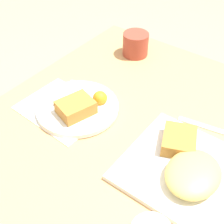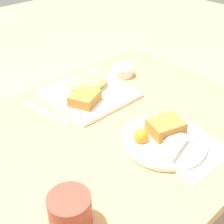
# 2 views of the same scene
# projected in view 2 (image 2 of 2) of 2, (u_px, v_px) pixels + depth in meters

# --- Properties ---
(dining_table) EXTENTS (0.95, 0.78, 0.72)m
(dining_table) POSITION_uv_depth(u_px,v_px,m) (120.00, 146.00, 1.04)
(dining_table) COLOR tan
(dining_table) RESTS_ON ground_plane
(menu_card) EXTENTS (0.20, 0.25, 0.00)m
(menu_card) POSITION_uv_depth(u_px,v_px,m) (180.00, 145.00, 0.90)
(menu_card) COLOR silver
(menu_card) RESTS_ON dining_table
(plate_square_near) EXTENTS (0.28, 0.28, 0.06)m
(plate_square_near) POSITION_uv_depth(u_px,v_px,m) (88.00, 90.00, 1.12)
(plate_square_near) COLOR white
(plate_square_near) RESTS_ON dining_table
(plate_oval_far) EXTENTS (0.25, 0.25, 0.05)m
(plate_oval_far) POSITION_uv_depth(u_px,v_px,m) (164.00, 137.00, 0.90)
(plate_oval_far) COLOR white
(plate_oval_far) RESTS_ON menu_card
(sauce_ramekin) EXTENTS (0.09, 0.09, 0.04)m
(sauce_ramekin) POSITION_uv_depth(u_px,v_px,m) (123.00, 71.00, 1.25)
(sauce_ramekin) COLOR white
(sauce_ramekin) RESTS_ON dining_table
(butter_knife) EXTENTS (0.05, 0.19, 0.00)m
(butter_knife) POSITION_uv_depth(u_px,v_px,m) (48.00, 114.00, 1.03)
(butter_knife) COLOR silver
(butter_knife) RESTS_ON dining_table
(coffee_mug) EXTENTS (0.09, 0.09, 0.08)m
(coffee_mug) POSITION_uv_depth(u_px,v_px,m) (70.00, 211.00, 0.66)
(coffee_mug) COLOR #9E3D2D
(coffee_mug) RESTS_ON dining_table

